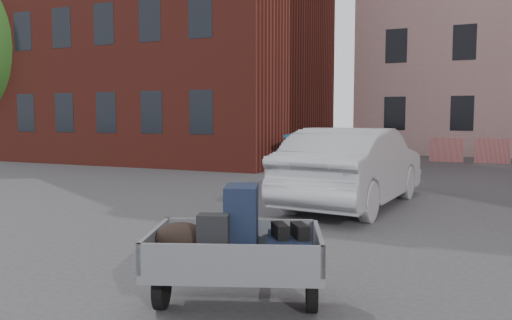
% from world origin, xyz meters
% --- Properties ---
extents(ground, '(120.00, 120.00, 0.00)m').
position_xyz_m(ground, '(0.00, 0.00, 0.00)').
color(ground, '#38383A').
rests_on(ground, ground).
extents(building_brick, '(12.00, 10.00, 14.00)m').
position_xyz_m(building_brick, '(-9.00, 13.00, 7.00)').
color(building_brick, '#591E16').
rests_on(building_brick, ground).
extents(far_building, '(6.00, 6.00, 8.00)m').
position_xyz_m(far_building, '(-20.00, 22.00, 4.00)').
color(far_building, maroon).
rests_on(far_building, ground).
extents(barriers, '(4.70, 0.18, 1.00)m').
position_xyz_m(barriers, '(4.20, 15.00, 0.50)').
color(barriers, red).
rests_on(barriers, ground).
extents(trailer, '(1.88, 1.98, 1.20)m').
position_xyz_m(trailer, '(1.32, -2.58, 0.61)').
color(trailer, black).
rests_on(trailer, ground).
extents(dumpster, '(3.19, 1.99, 1.26)m').
position_xyz_m(dumpster, '(-0.91, 9.64, 0.63)').
color(dumpster, '#20649C').
rests_on(dumpster, ground).
extents(silver_car, '(2.24, 5.08, 1.62)m').
position_xyz_m(silver_car, '(1.17, 3.50, 0.81)').
color(silver_car, '#9E9FA5').
rests_on(silver_car, ground).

